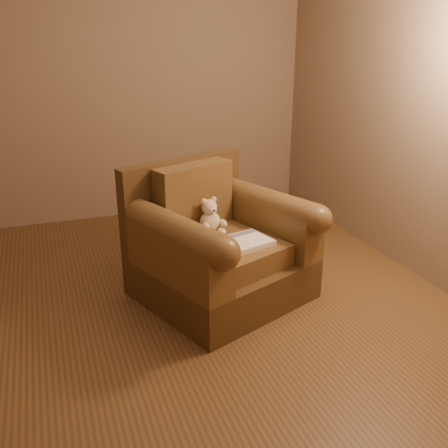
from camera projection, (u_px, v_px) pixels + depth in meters
name	position (u px, v px, depth m)	size (l,w,h in m)	color
floor	(170.00, 300.00, 3.69)	(4.00, 4.00, 0.00)	brown
room	(159.00, 56.00, 3.08)	(4.02, 4.02, 2.71)	#7F664E
armchair	(217.00, 247.00, 3.66)	(1.37, 1.34, 0.97)	#483118
teddy_bear	(211.00, 219.00, 3.67)	(0.19, 0.22, 0.27)	beige
guidebook	(238.00, 244.00, 3.46)	(0.52, 0.39, 0.04)	beige
side_table	(219.00, 216.00, 4.61)	(0.35, 0.35, 0.49)	gold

